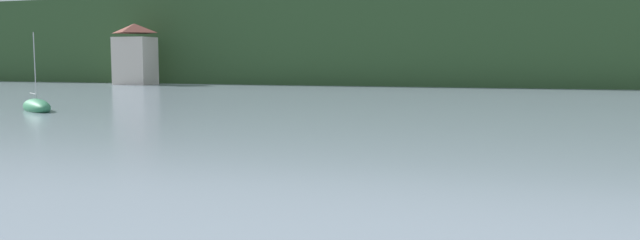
{
  "coord_description": "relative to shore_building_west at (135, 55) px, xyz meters",
  "views": [
    {
      "loc": [
        9.21,
        16.84,
        3.91
      ],
      "look_at": [
        0.0,
        44.76,
        1.04
      ],
      "focal_mm": 34.25,
      "sensor_mm": 36.0,
      "label": 1
    }
  ],
  "objects": [
    {
      "name": "sailboat_far_3",
      "position": [
        24.13,
        -47.38,
        -4.51
      ],
      "size": [
        5.6,
        4.6,
        6.46
      ],
      "rotation": [
        0.0,
        0.0,
        5.67
      ],
      "color": "#2D754C",
      "rests_on": "ground_plane"
    },
    {
      "name": "shore_building_west",
      "position": [
        0.0,
        0.0,
        0.0
      ],
      "size": [
        6.27,
        4.63,
        9.92
      ],
      "color": "beige",
      "rests_on": "ground_plane"
    },
    {
      "name": "wooded_hillside",
      "position": [
        67.48,
        43.55,
        1.53
      ],
      "size": [
        352.0,
        66.06,
        32.5
      ],
      "color": "#2D4C28",
      "rests_on": "ground_plane"
    }
  ]
}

